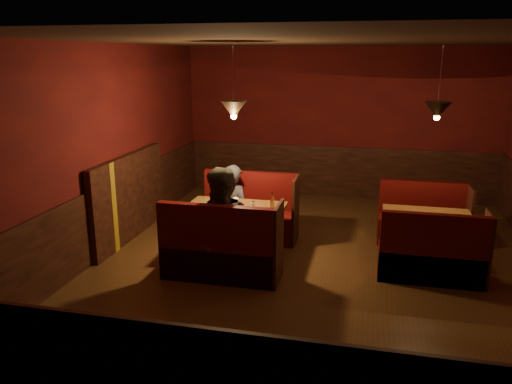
% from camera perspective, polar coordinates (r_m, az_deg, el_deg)
% --- Properties ---
extents(room, '(6.02, 7.02, 2.92)m').
position_cam_1_polar(room, '(6.58, 4.96, 0.52)').
color(room, '#4A3017').
rests_on(room, ground).
extents(main_table, '(1.35, 0.82, 0.94)m').
position_cam_1_polar(main_table, '(6.90, -2.31, -3.01)').
color(main_table, '#4D341A').
rests_on(main_table, ground).
extents(main_bench_far, '(1.48, 0.53, 1.01)m').
position_cam_1_polar(main_bench_far, '(7.67, -0.70, -2.93)').
color(main_bench_far, '#460D0A').
rests_on(main_bench_far, ground).
extents(main_bench_near, '(1.48, 0.53, 1.01)m').
position_cam_1_polar(main_bench_near, '(6.29, -4.00, -7.20)').
color(main_bench_near, '#460D0A').
rests_on(main_bench_near, ground).
extents(second_table, '(1.16, 0.74, 0.66)m').
position_cam_1_polar(second_table, '(7.18, 18.89, -3.71)').
color(second_table, '#4D341A').
rests_on(second_table, ground).
extents(second_bench_far, '(1.29, 0.48, 0.92)m').
position_cam_1_polar(second_bench_far, '(7.90, 18.49, -3.44)').
color(second_bench_far, '#460D0A').
rests_on(second_bench_far, ground).
extents(second_bench_near, '(1.29, 0.48, 0.92)m').
position_cam_1_polar(second_bench_near, '(6.60, 19.54, -7.25)').
color(second_bench_near, '#460D0A').
rests_on(second_bench_near, ground).
extents(diner_a, '(0.65, 0.55, 1.52)m').
position_cam_1_polar(diner_a, '(7.49, -2.58, 0.09)').
color(diner_a, '#2E2F38').
rests_on(diner_a, ground).
extents(diner_b, '(0.87, 0.68, 1.76)m').
position_cam_1_polar(diner_b, '(6.19, -3.58, -2.08)').
color(diner_b, '#3E382E').
rests_on(diner_b, ground).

